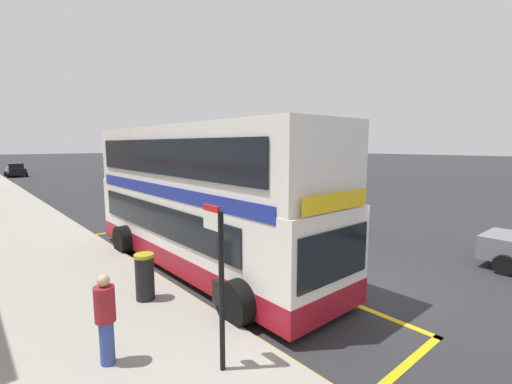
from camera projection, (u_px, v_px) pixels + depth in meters
name	position (u px, v px, depth m)	size (l,w,h in m)	color
ground_plane	(69.00, 185.00, 33.57)	(260.00, 260.00, 0.00)	#28282B
double_decker_bus	(200.00, 202.00, 10.90)	(3.29, 10.37, 4.40)	white
bus_bay_markings	(204.00, 268.00, 10.93)	(2.95, 13.15, 0.01)	gold
bus_stop_sign	(219.00, 276.00, 5.63)	(0.09, 0.51, 2.74)	black
parked_car_black_distant	(15.00, 170.00, 42.11)	(2.09, 4.20, 1.62)	black
pedestrian_further_back	(105.00, 316.00, 5.83)	(0.34, 0.34, 1.58)	#33478C
litter_bin	(145.00, 277.00, 8.34)	(0.46, 0.46, 1.13)	black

